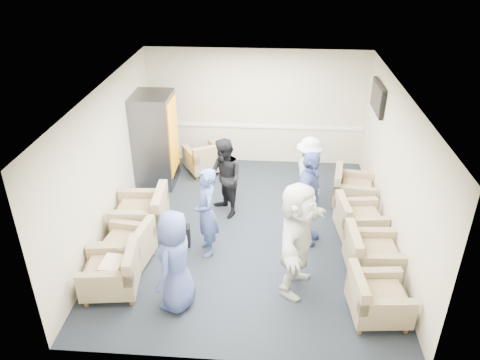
# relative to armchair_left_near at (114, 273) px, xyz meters

# --- Properties ---
(floor) EXTENTS (6.00, 6.00, 0.00)m
(floor) POSITION_rel_armchair_left_near_xyz_m (1.95, 1.78, -0.33)
(floor) COLOR black
(floor) RESTS_ON ground
(ceiling) EXTENTS (6.00, 6.00, 0.00)m
(ceiling) POSITION_rel_armchair_left_near_xyz_m (1.95, 1.78, 2.37)
(ceiling) COLOR silver
(ceiling) RESTS_ON back_wall
(back_wall) EXTENTS (5.00, 0.02, 2.70)m
(back_wall) POSITION_rel_armchair_left_near_xyz_m (1.95, 4.78, 1.02)
(back_wall) COLOR beige
(back_wall) RESTS_ON floor
(front_wall) EXTENTS (5.00, 0.02, 2.70)m
(front_wall) POSITION_rel_armchair_left_near_xyz_m (1.95, -1.22, 1.02)
(front_wall) COLOR beige
(front_wall) RESTS_ON floor
(left_wall) EXTENTS (0.02, 6.00, 2.70)m
(left_wall) POSITION_rel_armchair_left_near_xyz_m (-0.55, 1.78, 1.02)
(left_wall) COLOR beige
(left_wall) RESTS_ON floor
(right_wall) EXTENTS (0.02, 6.00, 2.70)m
(right_wall) POSITION_rel_armchair_left_near_xyz_m (4.45, 1.78, 1.02)
(right_wall) COLOR beige
(right_wall) RESTS_ON floor
(chair_rail) EXTENTS (4.98, 0.04, 0.06)m
(chair_rail) POSITION_rel_armchair_left_near_xyz_m (1.95, 4.76, 0.57)
(chair_rail) COLOR white
(chair_rail) RESTS_ON back_wall
(tv) EXTENTS (0.10, 1.00, 0.58)m
(tv) POSITION_rel_armchair_left_near_xyz_m (4.39, 3.58, 1.72)
(tv) COLOR black
(tv) RESTS_ON right_wall
(armchair_left_near) EXTENTS (0.92, 0.92, 0.66)m
(armchair_left_near) POSITION_rel_armchair_left_near_xyz_m (0.00, 0.00, 0.00)
(armchair_left_near) COLOR #887758
(armchair_left_near) RESTS_ON floor
(armchair_left_mid) EXTENTS (0.91, 0.91, 0.64)m
(armchair_left_mid) POSITION_rel_armchair_left_near_xyz_m (0.03, 0.67, -0.01)
(armchair_left_mid) COLOR #887758
(armchair_left_mid) RESTS_ON floor
(armchair_left_far) EXTENTS (0.97, 0.97, 0.74)m
(armchair_left_far) POSITION_rel_armchair_left_near_xyz_m (0.05, 1.60, 0.04)
(armchair_left_far) COLOR #887758
(armchair_left_far) RESTS_ON floor
(armchair_right_near) EXTENTS (0.87, 0.87, 0.64)m
(armchair_right_near) POSITION_rel_armchair_left_near_xyz_m (3.90, -0.27, -0.01)
(armchair_right_near) COLOR #887758
(armchair_right_near) RESTS_ON floor
(armchair_right_midnear) EXTENTS (0.89, 0.89, 0.68)m
(armchair_right_midnear) POSITION_rel_armchair_left_near_xyz_m (3.98, 0.72, 0.01)
(armchair_right_midnear) COLOR #887758
(armchair_right_midnear) RESTS_ON floor
(armchair_right_midfar) EXTENTS (0.88, 0.88, 0.64)m
(armchair_right_midfar) POSITION_rel_armchair_left_near_xyz_m (3.93, 1.78, -0.01)
(armchair_right_midfar) COLOR #887758
(armchair_right_midfar) RESTS_ON floor
(armchair_right_far) EXTENTS (0.93, 0.93, 0.65)m
(armchair_right_far) POSITION_rel_armchair_left_near_xyz_m (3.97, 2.89, -0.01)
(armchair_right_far) COLOR #887758
(armchair_right_far) RESTS_ON floor
(armchair_corner) EXTENTS (1.10, 1.10, 0.64)m
(armchair_corner) POSITION_rel_armchair_left_near_xyz_m (0.84, 4.09, -0.01)
(armchair_corner) COLOR #887758
(armchair_corner) RESTS_ON floor
(vending_machine) EXTENTS (0.82, 0.96, 2.02)m
(vending_machine) POSITION_rel_armchair_left_near_xyz_m (-0.14, 3.55, 0.68)
(vending_machine) COLOR #4D4E55
(vending_machine) RESTS_ON floor
(backpack) EXTENTS (0.30, 0.23, 0.47)m
(backpack) POSITION_rel_armchair_left_near_xyz_m (0.82, 1.24, -0.09)
(backpack) COLOR black
(backpack) RESTS_ON floor
(pillow) EXTENTS (0.34, 0.43, 0.12)m
(pillow) POSITION_rel_armchair_left_near_xyz_m (-0.01, -0.01, 0.17)
(pillow) COLOR silver
(pillow) RESTS_ON armchair_left_near
(person_front_left) EXTENTS (0.71, 0.90, 1.61)m
(person_front_left) POSITION_rel_armchair_left_near_xyz_m (1.02, -0.23, 0.47)
(person_front_left) COLOR #3A4A8C
(person_front_left) RESTS_ON floor
(person_mid_left) EXTENTS (0.53, 0.67, 1.60)m
(person_mid_left) POSITION_rel_armchair_left_near_xyz_m (1.29, 1.09, 0.47)
(person_mid_left) COLOR #3A4A8C
(person_mid_left) RESTS_ON floor
(person_back_left) EXTENTS (0.92, 0.97, 1.58)m
(person_back_left) POSITION_rel_armchair_left_near_xyz_m (1.47, 2.33, 0.46)
(person_back_left) COLOR black
(person_back_left) RESTS_ON floor
(person_back_right) EXTENTS (0.79, 1.09, 1.51)m
(person_back_right) POSITION_rel_armchair_left_near_xyz_m (3.09, 2.73, 0.42)
(person_back_right) COLOR silver
(person_back_right) RESTS_ON floor
(person_mid_right) EXTENTS (0.78, 1.12, 1.76)m
(person_mid_right) POSITION_rel_armchair_left_near_xyz_m (3.00, 1.54, 0.55)
(person_mid_right) COLOR #3A4A8C
(person_mid_right) RESTS_ON floor
(person_front_right) EXTENTS (1.04, 1.79, 1.84)m
(person_front_right) POSITION_rel_armchair_left_near_xyz_m (2.76, 0.29, 0.59)
(person_front_right) COLOR silver
(person_front_right) RESTS_ON floor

